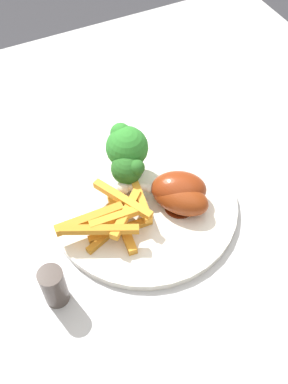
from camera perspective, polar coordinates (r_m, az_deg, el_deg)
ground_plane at (r=1.31m, az=-1.94°, el=-21.27°), size 6.00×6.00×0.00m
dining_table at (r=0.72m, az=-3.31°, el=-7.09°), size 1.02×0.89×0.74m
dinner_plate at (r=0.63m, az=0.00°, el=-1.44°), size 0.26×0.26×0.01m
broccoli_floret_front at (r=0.62m, az=-2.37°, el=5.95°), size 0.06×0.06×0.08m
broccoli_floret_middle at (r=0.61m, az=-2.08°, el=3.20°), size 0.05×0.05×0.06m
carrot_fries_pile at (r=0.58m, az=-3.76°, el=-3.24°), size 0.13×0.11×0.04m
chicken_drumstick_near at (r=0.61m, az=4.11°, el=0.37°), size 0.12×0.09×0.05m
chicken_drumstick_far at (r=0.60m, az=4.25°, el=-0.60°), size 0.10×0.12×0.04m
pepper_shaker at (r=0.54m, az=-11.52°, el=-11.83°), size 0.03×0.03×0.06m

